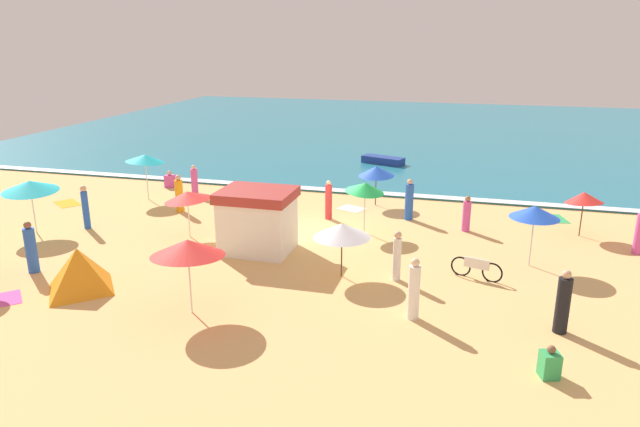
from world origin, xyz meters
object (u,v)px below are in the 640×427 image
(beachgoer_4, at_px, (467,215))
(beachgoer_12, at_px, (414,290))
(beachgoer_5, at_px, (329,201))
(beachgoer_10, at_px, (640,233))
(beach_umbrella_6, at_px, (30,186))
(beachgoer_0, at_px, (397,256))
(beachgoer_11, at_px, (563,304))
(beachgoer_8, at_px, (550,364))
(beachgoer_3, at_px, (31,249))
(beachgoer_9, at_px, (85,207))
(beach_umbrella_0, at_px, (535,212))
(beach_umbrella_4, at_px, (187,196))
(beachgoer_1, at_px, (409,201))
(beach_umbrella_9, at_px, (584,197))
(beach_umbrella_1, at_px, (365,187))
(beachgoer_2, at_px, (194,181))
(small_boat_0, at_px, (383,160))
(beach_umbrella_8, at_px, (188,248))
(beachgoer_6, at_px, (179,194))
(beach_tent, at_px, (79,269))
(beachgoer_7, at_px, (170,180))
(beach_umbrella_2, at_px, (145,158))
(beach_umbrella_5, at_px, (342,230))
(parked_bicycle, at_px, (476,268))
(lifeguard_cabana, at_px, (257,220))
(beach_umbrella_3, at_px, (376,171))

(beachgoer_4, xyz_separation_m, beachgoer_12, (-1.26, -8.72, 0.18))
(beachgoer_5, bearing_deg, beachgoer_10, -5.35)
(beach_umbrella_6, height_order, beachgoer_0, beach_umbrella_6)
(beachgoer_11, bearing_deg, beachgoer_8, -102.01)
(beachgoer_3, height_order, beachgoer_9, beachgoer_9)
(beach_umbrella_0, xyz_separation_m, beach_umbrella_4, (-13.44, -0.41, -0.27))
(beachgoer_1, height_order, beachgoer_9, beachgoer_9)
(beach_umbrella_9, bearing_deg, beachgoer_9, -167.50)
(beach_umbrella_1, bearing_deg, beachgoer_2, 159.40)
(beachgoer_10, distance_m, small_boat_0, 17.91)
(beachgoer_3, height_order, beachgoer_10, beachgoer_3)
(beach_umbrella_8, bearing_deg, beachgoer_1, 64.84)
(beachgoer_10, xyz_separation_m, small_boat_0, (-12.06, 13.23, -0.51))
(beach_umbrella_4, distance_m, beachgoer_0, 9.24)
(beach_umbrella_6, relative_size, beachgoer_6, 1.74)
(beachgoer_0, relative_size, beachgoer_10, 0.98)
(beach_tent, relative_size, beachgoer_7, 2.36)
(beachgoer_2, xyz_separation_m, beachgoer_6, (0.70, -2.93, 0.09))
(beach_umbrella_4, relative_size, beachgoer_6, 1.27)
(beach_umbrella_8, bearing_deg, beachgoer_10, 32.38)
(beachgoer_9, bearing_deg, beachgoer_12, -17.95)
(beach_umbrella_9, xyz_separation_m, small_boat_0, (-10.21, 11.58, -1.34))
(beach_umbrella_4, relative_size, beachgoer_12, 1.19)
(beach_umbrella_2, bearing_deg, beachgoer_11, -26.51)
(beachgoer_5, xyz_separation_m, beachgoer_8, (8.45, -11.08, -0.50))
(beach_umbrella_9, relative_size, beachgoer_12, 1.12)
(beach_umbrella_1, xyz_separation_m, beachgoer_9, (-11.74, -2.60, -1.02))
(beach_umbrella_5, bearing_deg, beachgoer_5, 108.31)
(parked_bicycle, distance_m, beachgoer_12, 4.00)
(beach_umbrella_1, bearing_deg, beach_umbrella_4, -160.41)
(beachgoer_4, relative_size, beachgoer_12, 0.81)
(lifeguard_cabana, distance_m, beach_umbrella_8, 5.58)
(beach_umbrella_0, height_order, beach_umbrella_3, beach_umbrella_0)
(beach_umbrella_5, height_order, small_boat_0, beach_umbrella_5)
(beach_umbrella_8, distance_m, beachgoer_12, 6.77)
(beach_umbrella_9, relative_size, beachgoer_10, 1.19)
(beach_umbrella_5, height_order, beachgoer_0, beach_umbrella_5)
(beach_umbrella_6, relative_size, beachgoer_7, 3.39)
(beach_umbrella_6, relative_size, beachgoer_5, 1.72)
(beach_umbrella_1, height_order, beach_tent, beach_umbrella_1)
(parked_bicycle, bearing_deg, beachgoer_4, 95.60)
(beach_umbrella_1, bearing_deg, beach_umbrella_2, 169.15)
(beachgoer_3, height_order, beachgoer_12, beachgoer_12)
(beach_umbrella_9, relative_size, beachgoer_3, 1.14)
(beach_umbrella_1, relative_size, beach_umbrella_2, 0.85)
(beach_umbrella_9, bearing_deg, beach_umbrella_5, -141.91)
(beachgoer_1, xyz_separation_m, beachgoer_6, (-10.66, -1.61, -0.04))
(beach_umbrella_2, distance_m, parked_bicycle, 17.50)
(beachgoer_0, relative_size, beachgoer_5, 0.98)
(beach_tent, bearing_deg, beachgoer_4, 38.46)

